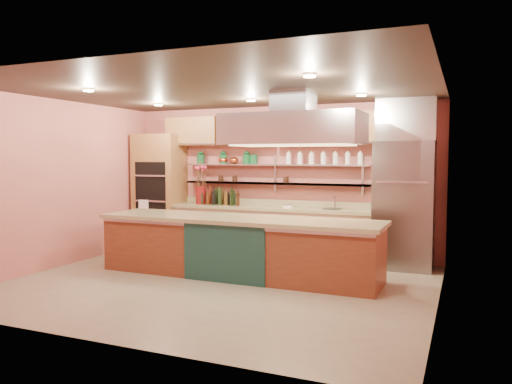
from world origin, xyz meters
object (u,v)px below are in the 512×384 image
at_px(flower_vase, 201,195).
at_px(copper_kettle, 234,160).
at_px(kitchen_scale, 288,205).
at_px(green_canister, 254,159).
at_px(island, 238,247).
at_px(refrigerator, 404,205).

relative_size(flower_vase, copper_kettle, 2.08).
bearing_deg(kitchen_scale, green_canister, 150.23).
bearing_deg(island, kitchen_scale, 80.64).
height_order(island, green_canister, green_canister).
xyz_separation_m(island, flower_vase, (-1.53, 1.58, 0.65)).
distance_m(flower_vase, copper_kettle, 0.94).
distance_m(kitchen_scale, green_canister, 1.16).
height_order(flower_vase, kitchen_scale, flower_vase).
bearing_deg(green_canister, copper_kettle, 180.00).
xyz_separation_m(refrigerator, island, (-2.30, -1.57, -0.59)).
bearing_deg(green_canister, island, -74.46).
bearing_deg(island, refrigerator, 34.72).
relative_size(flower_vase, green_canister, 1.98).
xyz_separation_m(island, green_canister, (-0.50, 1.80, 1.34)).
relative_size(island, flower_vase, 12.64).
bearing_deg(green_canister, flower_vase, -167.92).
bearing_deg(kitchen_scale, copper_kettle, 155.58).
distance_m(island, copper_kettle, 2.41).
height_order(island, flower_vase, flower_vase).
distance_m(refrigerator, island, 2.85).
bearing_deg(kitchen_scale, flower_vase, 166.10).
height_order(flower_vase, copper_kettle, copper_kettle).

